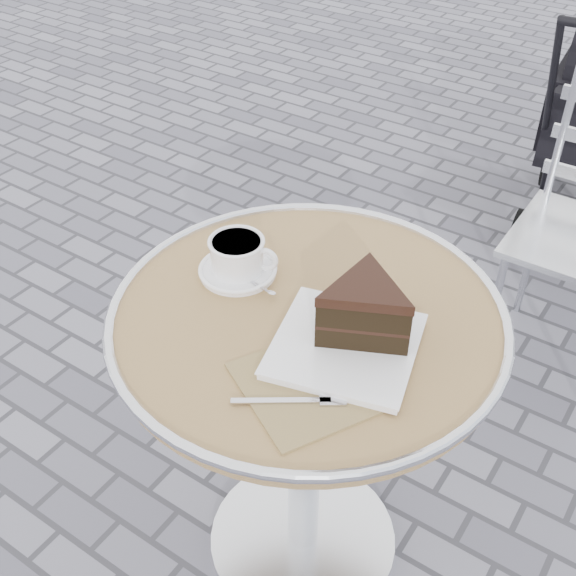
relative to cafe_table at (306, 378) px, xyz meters
The scene contains 4 objects.
ground 0.57m from the cafe_table, ahead, with size 80.00×80.00×0.00m, color slate.
cafe_table is the anchor object (origin of this frame).
cappuccino_set 0.26m from the cafe_table, behind, with size 0.17×0.15×0.07m.
cake_plate_set 0.25m from the cafe_table, 10.83° to the right, with size 0.29×0.38×0.12m.
Camera 1 is at (0.51, -0.82, 1.57)m, focal length 45.00 mm.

